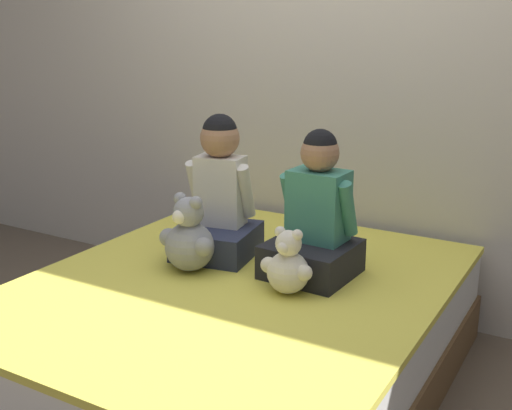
{
  "coord_description": "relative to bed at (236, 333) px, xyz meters",
  "views": [
    {
      "loc": [
        1.28,
        -2.04,
        1.47
      ],
      "look_at": [
        0.0,
        0.17,
        0.74
      ],
      "focal_mm": 45.0,
      "sensor_mm": 36.0,
      "label": 1
    }
  ],
  "objects": [
    {
      "name": "teddy_bear_held_by_right_child",
      "position": [
        0.24,
        0.01,
        0.34
      ],
      "size": [
        0.22,
        0.17,
        0.26
      ],
      "rotation": [
        0.0,
        0.0,
        -0.03
      ],
      "color": "silver",
      "rests_on": "bed"
    },
    {
      "name": "wall_behind_bed",
      "position": [
        0.0,
        1.02,
        1.02
      ],
      "size": [
        8.0,
        0.06,
        2.5
      ],
      "color": "beige",
      "rests_on": "ground_plane"
    },
    {
      "name": "child_on_right",
      "position": [
        0.24,
        0.24,
        0.46
      ],
      "size": [
        0.36,
        0.36,
        0.6
      ],
      "rotation": [
        0.0,
        0.0,
        -0.05
      ],
      "color": "black",
      "rests_on": "bed"
    },
    {
      "name": "teddy_bear_held_by_left_child",
      "position": [
        -0.23,
        0.01,
        0.37
      ],
      "size": [
        0.28,
        0.21,
        0.33
      ],
      "rotation": [
        0.0,
        0.0,
        -0.14
      ],
      "color": "#939399",
      "rests_on": "bed"
    },
    {
      "name": "ground_plane",
      "position": [
        0.0,
        0.0,
        -0.23
      ],
      "size": [
        14.0,
        14.0,
        0.0
      ],
      "primitive_type": "plane",
      "color": "brown"
    },
    {
      "name": "bed",
      "position": [
        0.0,
        0.0,
        0.0
      ],
      "size": [
        1.59,
        1.89,
        0.46
      ],
      "color": "brown",
      "rests_on": "ground_plane"
    },
    {
      "name": "child_on_left",
      "position": [
        -0.24,
        0.25,
        0.49
      ],
      "size": [
        0.38,
        0.38,
        0.63
      ],
      "rotation": [
        0.0,
        0.0,
        0.16
      ],
      "color": "#282D47",
      "rests_on": "bed"
    }
  ]
}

